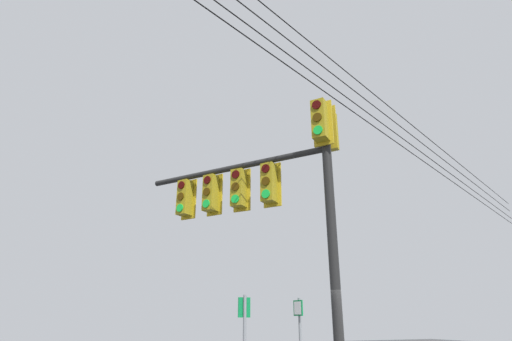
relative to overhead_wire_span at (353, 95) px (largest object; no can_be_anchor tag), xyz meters
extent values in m
cylinder|color=black|center=(0.57, -1.29, -4.33)|extent=(0.20, 0.20, 6.09)
cylinder|color=black|center=(-1.36, -2.77, -1.94)|extent=(3.94, 3.07, 0.14)
cube|color=olive|center=(0.75, -1.53, -1.39)|extent=(0.42, 0.42, 0.90)
cube|color=#B29319|center=(0.65, -1.39, -1.39)|extent=(0.37, 0.30, 1.04)
cylinder|color=#360503|center=(0.85, -1.66, -1.09)|extent=(0.18, 0.15, 0.20)
cylinder|color=#3C2703|center=(0.85, -1.66, -1.39)|extent=(0.18, 0.15, 0.20)
cylinder|color=green|center=(0.85, -1.66, -1.69)|extent=(0.18, 0.15, 0.20)
cube|color=olive|center=(0.39, -1.05, -1.39)|extent=(0.42, 0.42, 0.90)
cube|color=#B29319|center=(0.49, -1.19, -1.39)|extent=(0.37, 0.30, 1.04)
cylinder|color=#360503|center=(0.29, -0.92, -1.09)|extent=(0.18, 0.15, 0.20)
cylinder|color=#3C2703|center=(0.29, -0.92, -1.39)|extent=(0.18, 0.15, 0.20)
cylinder|color=green|center=(0.29, -0.92, -1.69)|extent=(0.18, 0.15, 0.20)
cube|color=olive|center=(-0.55, -2.15, -2.49)|extent=(0.42, 0.42, 0.90)
cube|color=#B29319|center=(-0.65, -2.02, -2.49)|extent=(0.37, 0.30, 1.04)
cylinder|color=#360503|center=(-0.45, -2.28, -2.19)|extent=(0.18, 0.15, 0.20)
cylinder|color=#3C2703|center=(-0.45, -2.28, -2.49)|extent=(0.18, 0.15, 0.20)
cylinder|color=green|center=(-0.45, -2.28, -2.79)|extent=(0.18, 0.15, 0.20)
cube|color=olive|center=(-1.19, -2.64, -2.49)|extent=(0.42, 0.42, 0.90)
cube|color=#B29319|center=(-1.30, -2.52, -2.49)|extent=(0.36, 0.32, 1.04)
cylinder|color=#360503|center=(-1.09, -2.77, -2.19)|extent=(0.17, 0.15, 0.20)
cylinder|color=#3C2703|center=(-1.09, -2.77, -2.49)|extent=(0.17, 0.15, 0.20)
cylinder|color=green|center=(-1.09, -2.77, -2.79)|extent=(0.17, 0.15, 0.20)
cube|color=olive|center=(-1.84, -3.14, -2.49)|extent=(0.42, 0.42, 0.90)
cube|color=#B29319|center=(-1.93, -3.00, -2.49)|extent=(0.38, 0.29, 1.04)
cylinder|color=#360503|center=(-1.74, -3.27, -2.19)|extent=(0.18, 0.14, 0.20)
cylinder|color=#3C2703|center=(-1.74, -3.27, -2.49)|extent=(0.18, 0.14, 0.20)
cylinder|color=green|center=(-1.74, -3.27, -2.79)|extent=(0.18, 0.14, 0.20)
cube|color=olive|center=(-2.48, -3.63, -2.49)|extent=(0.42, 0.42, 0.90)
cube|color=#B29319|center=(-2.58, -3.50, -2.49)|extent=(0.38, 0.29, 1.04)
cylinder|color=#360503|center=(-2.38, -3.77, -2.19)|extent=(0.18, 0.14, 0.20)
cylinder|color=#3C2703|center=(-2.38, -3.77, -2.49)|extent=(0.18, 0.14, 0.20)
cylinder|color=green|center=(-2.38, -3.77, -2.79)|extent=(0.18, 0.14, 0.20)
cube|color=#0C7238|center=(-1.15, -2.50, -5.16)|extent=(0.04, 0.27, 0.41)
cube|color=white|center=(-1.16, -2.50, -5.16)|extent=(0.01, 0.21, 0.35)
cube|color=#0C7238|center=(-1.31, -1.10, -5.16)|extent=(0.30, 0.09, 0.34)
cube|color=white|center=(-1.31, -1.11, -5.16)|extent=(0.24, 0.06, 0.28)
cylinder|color=black|center=(0.00, 0.00, -0.52)|extent=(12.57, 28.39, 0.67)
cylinder|color=black|center=(0.00, 0.00, -0.22)|extent=(12.57, 28.39, 0.67)
cylinder|color=black|center=(0.00, 0.00, 0.16)|extent=(12.57, 28.39, 0.67)
cylinder|color=black|center=(0.00, 0.00, 0.58)|extent=(12.57, 28.39, 0.67)
camera|label=1|loc=(7.40, -5.81, -5.40)|focal=28.44mm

